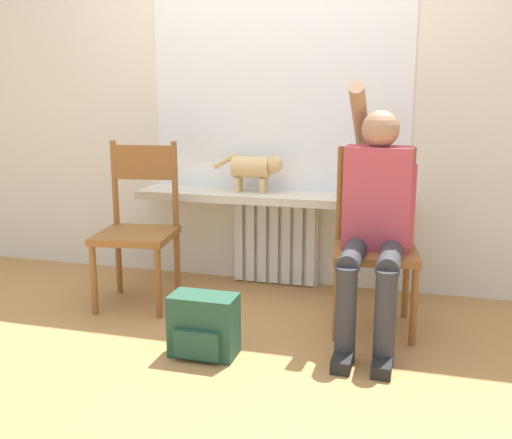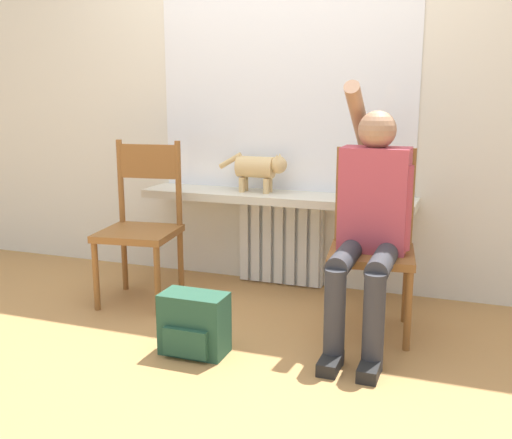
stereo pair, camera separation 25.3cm
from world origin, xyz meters
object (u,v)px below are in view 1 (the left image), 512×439
cat (255,168)px  chair_left (138,225)px  person (375,214)px  backpack (204,326)px  chair_right (375,240)px

cat → chair_left: bearing=-141.3°
chair_left → cat: 0.81m
person → backpack: person is taller
cat → chair_right: bearing=-30.7°
chair_left → cat: (0.59, 0.47, 0.30)m
chair_left → chair_right: size_ratio=1.00×
chair_right → person: 0.21m
cat → person: bearing=-37.0°
chair_left → backpack: 0.93m
backpack → chair_left: bearing=136.5°
chair_right → backpack: 1.01m
chair_left → chair_right: 1.38m
chair_right → cat: 0.97m
chair_left → cat: bearing=31.7°
chair_right → backpack: (-0.75, -0.60, -0.33)m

